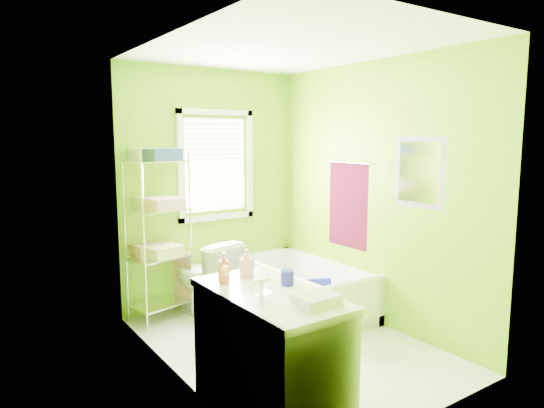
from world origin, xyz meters
TOP-DOWN VIEW (x-y plane):
  - ground at (0.00, 0.00)m, footprint 2.90×2.90m
  - room_envelope at (0.00, 0.00)m, footprint 2.14×2.94m
  - window at (0.05, 1.42)m, footprint 0.92×0.05m
  - door at (-1.04, -1.00)m, footprint 0.09×0.80m
  - right_wall_decor at (1.04, -0.02)m, footprint 0.04×1.48m
  - bathtub at (0.67, 0.60)m, footprint 0.77×1.64m
  - toilet at (-0.28, 1.08)m, footprint 0.60×0.87m
  - vanity at (-0.77, -0.85)m, footprint 0.59×1.15m
  - wire_shelf_unit at (-0.69, 1.27)m, footprint 0.65×0.52m

SIDE VIEW (x-z plane):
  - ground at x=0.00m, z-range 0.00..0.00m
  - bathtub at x=0.67m, z-range -0.10..0.43m
  - toilet at x=-0.28m, z-range 0.00..0.82m
  - vanity at x=-0.77m, z-range -0.08..1.00m
  - door at x=-1.04m, z-range 0.00..2.00m
  - wire_shelf_unit at x=-0.69m, z-range 0.20..1.95m
  - right_wall_decor at x=1.04m, z-range 0.74..1.91m
  - room_envelope at x=0.00m, z-range 0.24..2.86m
  - window at x=0.05m, z-range 1.00..2.22m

